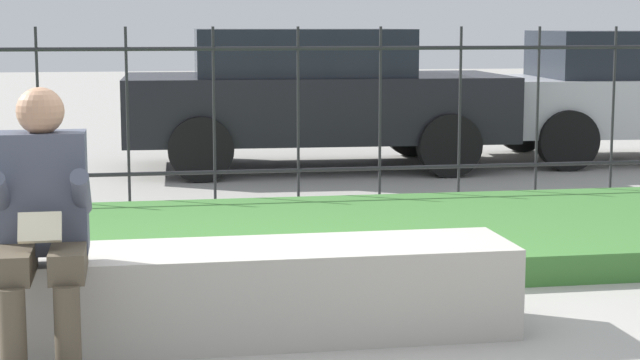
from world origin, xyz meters
The scene contains 6 objects.
ground_plane centered at (0.00, 0.00, 0.00)m, with size 60.00×60.00×0.00m, color #9E9B93.
stone_bench centered at (-0.37, 0.00, 0.20)m, with size 3.09×0.60×0.45m.
person_seated_reader centered at (-1.07, -0.33, 0.68)m, with size 0.42×0.73×1.25m.
grass_berm centered at (0.00, 1.90, 0.09)m, with size 9.73×2.40×0.18m.
iron_fence centered at (0.00, 3.75, 0.79)m, with size 7.73×0.03×1.50m.
car_parked_center centered at (1.22, 6.09, 0.78)m, with size 4.05×2.09×1.47m.
Camera 1 is at (-0.67, -5.06, 1.52)m, focal length 60.00 mm.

